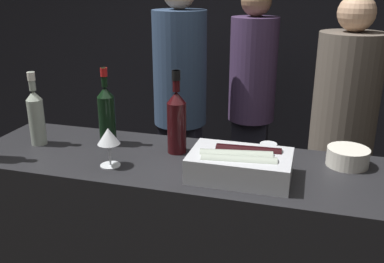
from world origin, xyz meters
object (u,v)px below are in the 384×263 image
at_px(bowl_white, 348,156).
at_px(red_wine_bottle_black_foil, 177,120).
at_px(red_wine_bottle_burgundy, 107,114).
at_px(person_grey_polo, 180,98).
at_px(ice_bin_with_bottles, 240,164).
at_px(person_blond_tee, 252,96).
at_px(wine_glass, 108,138).
at_px(person_in_hoodie, 343,125).
at_px(candle_votive, 268,149).
at_px(white_wine_bottle, 36,115).

relative_size(bowl_white, red_wine_bottle_black_foil, 0.46).
distance_m(red_wine_bottle_burgundy, person_grey_polo, 1.12).
height_order(ice_bin_with_bottles, bowl_white, ice_bin_with_bottles).
height_order(red_wine_bottle_burgundy, person_blond_tee, person_blond_tee).
bearing_deg(person_grey_polo, wine_glass, 65.98).
height_order(ice_bin_with_bottles, person_blond_tee, person_blond_tee).
relative_size(red_wine_bottle_black_foil, person_blond_tee, 0.20).
xyz_separation_m(red_wine_bottle_black_foil, red_wine_bottle_burgundy, (-0.32, 0.01, -0.00)).
bearing_deg(person_in_hoodie, candle_votive, -38.36).
relative_size(ice_bin_with_bottles, red_wine_bottle_burgundy, 1.08).
bearing_deg(person_grey_polo, candle_votive, 94.90).
distance_m(bowl_white, red_wine_bottle_black_foil, 0.70).
relative_size(red_wine_bottle_black_foil, person_grey_polo, 0.19).
bearing_deg(candle_votive, bowl_white, -4.00).
bearing_deg(wine_glass, red_wine_bottle_black_foil, 45.07).
relative_size(bowl_white, candle_votive, 2.28).
height_order(wine_glass, person_blond_tee, person_blond_tee).
relative_size(white_wine_bottle, person_grey_polo, 0.18).
bearing_deg(person_grey_polo, red_wine_bottle_burgundy, 61.07).
height_order(bowl_white, person_grey_polo, person_grey_polo).
xyz_separation_m(bowl_white, red_wine_bottle_black_foil, (-0.69, -0.05, 0.11)).
xyz_separation_m(bowl_white, person_in_hoodie, (0.04, 0.95, -0.18)).
bearing_deg(candle_votive, person_grey_polo, 124.48).
bearing_deg(person_grey_polo, ice_bin_with_bottles, 86.83).
relative_size(wine_glass, red_wine_bottle_black_foil, 0.45).
height_order(candle_votive, person_grey_polo, person_grey_polo).
bearing_deg(red_wine_bottle_black_foil, white_wine_bottle, -172.92).
distance_m(bowl_white, red_wine_bottle_burgundy, 1.01).
bearing_deg(person_blond_tee, bowl_white, 175.39).
relative_size(wine_glass, person_blond_tee, 0.09).
relative_size(red_wine_bottle_black_foil, white_wine_bottle, 1.08).
xyz_separation_m(candle_votive, person_in_hoodie, (0.35, 0.93, -0.17)).
bearing_deg(bowl_white, person_blond_tee, 112.58).
bearing_deg(red_wine_bottle_black_foil, person_in_hoodie, 54.09).
relative_size(candle_votive, person_in_hoodie, 0.04).
bearing_deg(wine_glass, white_wine_bottle, 162.24).
relative_size(person_blond_tee, person_grey_polo, 0.97).
relative_size(wine_glass, white_wine_bottle, 0.48).
height_order(wine_glass, candle_votive, wine_glass).
bearing_deg(ice_bin_with_bottles, person_in_hoodie, 69.98).
height_order(red_wine_bottle_black_foil, red_wine_bottle_burgundy, red_wine_bottle_black_foil).
height_order(ice_bin_with_bottles, candle_votive, ice_bin_with_bottles).
xyz_separation_m(ice_bin_with_bottles, candle_votive, (0.08, 0.24, -0.03)).
bearing_deg(red_wine_bottle_burgundy, red_wine_bottle_black_foil, -1.67).
bearing_deg(ice_bin_with_bottles, bowl_white, 29.91).
bearing_deg(bowl_white, red_wine_bottle_burgundy, -177.60).
bearing_deg(person_blond_tee, person_grey_polo, 98.70).
xyz_separation_m(white_wine_bottle, person_blond_tee, (0.73, 1.51, -0.24)).
distance_m(candle_votive, person_blond_tee, 1.39).
bearing_deg(wine_glass, person_grey_polo, 95.55).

